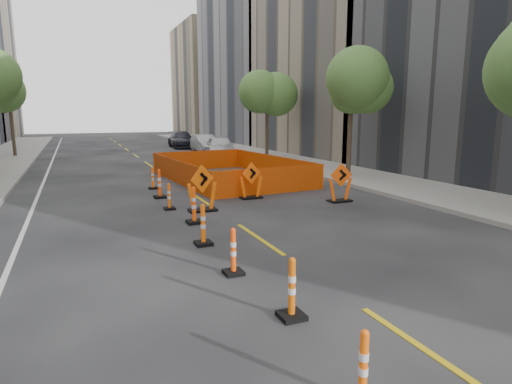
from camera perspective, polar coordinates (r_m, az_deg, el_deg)
name	(u,v)px	position (r m, az deg, el deg)	size (l,w,h in m)	color
ground_plane	(347,298)	(8.06, 12.06, -13.62)	(140.00, 140.00, 0.00)	black
sidewalk_right	(358,176)	(22.59, 13.41, 2.11)	(4.00, 90.00, 0.15)	gray
bld_right_c	(355,66)	(36.80, 13.06, 16.08)	(12.00, 16.00, 14.00)	gray
bld_right_d	(270,53)	(51.30, 1.87, 18.06)	(12.00, 18.00, 20.00)	gray
bld_right_e	(220,82)	(68.16, -4.86, 14.46)	(12.00, 14.00, 16.00)	tan
tree_l_d	(9,95)	(36.23, -30.07, 11.13)	(2.80, 2.80, 5.95)	#382B1E
tree_r_b	(352,87)	(22.05, 12.62, 13.55)	(2.80, 2.80, 5.95)	#382B1E
tree_r_c	(267,95)	(30.75, 1.49, 12.86)	(2.80, 2.80, 5.95)	#382B1E
channelizer_1	(363,368)	(5.30, 14.12, -21.76)	(0.36, 0.36, 0.92)	#FF5D0A
channelizer_2	(292,288)	(7.00, 4.81, -12.64)	(0.40, 0.40, 1.03)	#D85609
channelizer_3	(233,251)	(8.78, -3.04, -7.90)	(0.39, 0.39, 0.98)	#FF470A
channelizer_4	(203,225)	(10.74, -7.07, -4.32)	(0.42, 0.42, 1.05)	#FA5C0A
channelizer_5	(194,205)	(12.85, -8.27, -1.75)	(0.44, 0.44, 1.12)	#FF4D0A
channelizer_6	(169,196)	(14.87, -11.50, -0.57)	(0.36, 0.36, 0.92)	#E35309
channelizer_7	(159,184)	(16.95, -12.75, 1.09)	(0.44, 0.44, 1.13)	#FF430A
channelizer_8	(153,178)	(19.09, -13.61, 1.83)	(0.38, 0.38, 0.96)	#FA540A
chevron_sign_left	(202,188)	(14.39, -7.21, 0.52)	(1.05, 0.63, 1.58)	#F95E0A
chevron_sign_center	(251,180)	(16.42, -0.66, 1.56)	(0.94, 0.57, 1.41)	#FF590A
chevron_sign_right	(340,183)	(16.11, 11.19, 1.24)	(0.96, 0.58, 1.45)	#E44809
safety_fence	(228,169)	(21.19, -3.77, 3.12)	(5.12, 8.71, 1.09)	#FA5B0D
parked_car_near	(220,147)	(31.37, -4.81, 6.01)	(1.93, 4.80, 1.63)	silver
parked_car_mid	(205,143)	(36.44, -6.87, 6.45)	(1.54, 4.41, 1.45)	#B1B0B6
parked_car_far	(182,140)	(41.49, -9.87, 6.89)	(2.10, 5.16, 1.50)	black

